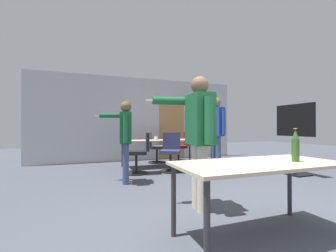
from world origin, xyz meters
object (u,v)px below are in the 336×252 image
at_px(office_chair_far_left, 140,154).
at_px(person_center_tall, 199,129).
at_px(beer_bottle, 295,146).
at_px(office_chair_near_pushed, 171,153).
at_px(office_chair_mid_tucked, 181,148).
at_px(tv_screen, 295,132).
at_px(person_right_polo, 125,133).
at_px(drink_cup, 156,138).
at_px(office_chair_side_rolled, 154,148).
at_px(person_near_casual, 215,126).

bearing_deg(office_chair_far_left, person_center_tall, -163.88).
distance_m(person_center_tall, beer_bottle, 1.13).
bearing_deg(office_chair_far_left, office_chair_near_pushed, -77.44).
bearing_deg(office_chair_mid_tucked, tv_screen, -140.59).
relative_size(person_center_tall, person_right_polo, 1.10).
height_order(tv_screen, drink_cup, tv_screen).
bearing_deg(person_right_polo, person_center_tall, -148.28).
distance_m(tv_screen, office_chair_side_rolled, 3.75).
bearing_deg(tv_screen, person_near_casual, -117.39).
height_order(person_near_casual, office_chair_far_left, person_near_casual).
relative_size(person_right_polo, office_chair_side_rolled, 1.69).
bearing_deg(drink_cup, person_right_polo, -124.58).
xyz_separation_m(office_chair_near_pushed, office_chair_side_rolled, (0.00, 1.38, -0.01)).
bearing_deg(person_right_polo, office_chair_side_rolled, -19.43).
bearing_deg(person_center_tall, office_chair_side_rolled, -2.56).
bearing_deg(office_chair_near_pushed, person_right_polo, 59.58).
relative_size(tv_screen, office_chair_mid_tucked, 1.74).
bearing_deg(person_near_casual, office_chair_near_pushed, 43.91).
distance_m(tv_screen, office_chair_mid_tucked, 3.25).
relative_size(tv_screen, beer_bottle, 4.82).
distance_m(person_center_tall, office_chair_side_rolled, 4.00).
height_order(office_chair_far_left, office_chair_side_rolled, office_chair_far_left).
height_order(office_chair_near_pushed, drink_cup, office_chair_near_pushed).
distance_m(tv_screen, person_center_tall, 3.33).
xyz_separation_m(office_chair_side_rolled, beer_bottle, (-0.01, -4.86, 0.45)).
distance_m(office_chair_near_pushed, drink_cup, 0.92).
bearing_deg(drink_cup, office_chair_near_pushed, -82.42).
relative_size(person_right_polo, person_near_casual, 0.88).
relative_size(person_center_tall, person_near_casual, 0.97).
height_order(person_near_casual, beer_bottle, person_near_casual).
bearing_deg(drink_cup, office_chair_mid_tucked, 29.30).
height_order(beer_bottle, drink_cup, beer_bottle).
xyz_separation_m(tv_screen, office_chair_side_rolled, (-2.52, 2.72, -0.53)).
bearing_deg(person_near_casual, office_chair_mid_tucked, -16.03).
height_order(office_chair_mid_tucked, office_chair_near_pushed, office_chair_near_pushed).
xyz_separation_m(office_chair_near_pushed, office_chair_far_left, (-0.78, -0.01, 0.01)).
xyz_separation_m(person_right_polo, person_near_casual, (2.19, 0.28, 0.15)).
xyz_separation_m(tv_screen, person_right_polo, (-3.78, 0.54, -0.01)).
xyz_separation_m(tv_screen, office_chair_far_left, (-3.31, 1.32, -0.52)).
bearing_deg(office_chair_side_rolled, person_center_tall, -9.10).
bearing_deg(person_center_tall, drink_cup, -1.94).
xyz_separation_m(person_near_casual, office_chair_near_pushed, (-0.94, 0.51, -0.66)).
height_order(tv_screen, office_chair_far_left, tv_screen).
bearing_deg(person_right_polo, office_chair_far_left, -20.37).
bearing_deg(office_chair_mid_tucked, person_center_tall, 168.27).
relative_size(tv_screen, office_chair_near_pushed, 1.70).
relative_size(tv_screen, office_chair_side_rolled, 1.72).
bearing_deg(office_chair_far_left, drink_cup, -26.17).
relative_size(tv_screen, person_center_tall, 0.92).
bearing_deg(office_chair_mid_tucked, office_chair_far_left, 139.30).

